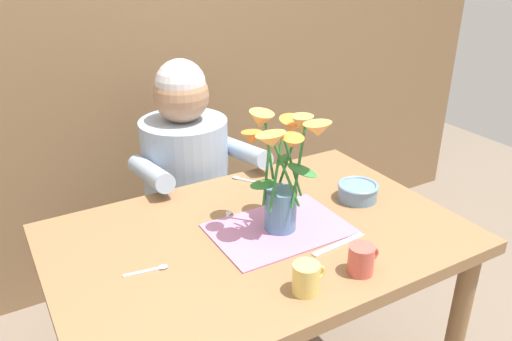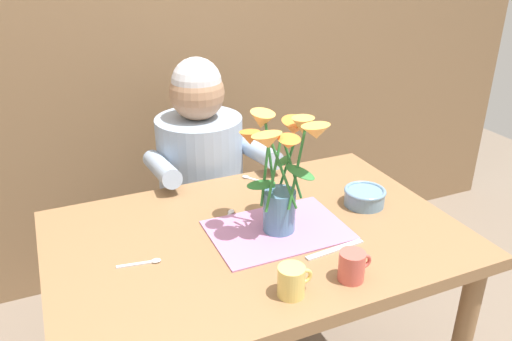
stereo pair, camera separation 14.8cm
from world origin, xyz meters
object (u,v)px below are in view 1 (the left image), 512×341
flower_vase (283,166)px  seated_person (188,199)px  dinner_knife (339,244)px  tea_cup (306,278)px  ceramic_mug (361,259)px  ceramic_bowl (358,191)px

flower_vase → seated_person: bearing=94.5°
flower_vase → dinner_knife: size_ratio=1.87×
dinner_knife → tea_cup: (-0.20, -0.12, 0.04)m
dinner_knife → ceramic_mug: size_ratio=2.04×
ceramic_bowl → ceramic_mug: size_ratio=1.46×
flower_vase → tea_cup: (-0.11, -0.28, -0.16)m
seated_person → ceramic_bowl: seated_person is taller
ceramic_bowl → ceramic_mug: ceramic_mug is taller
flower_vase → dinner_knife: (0.09, -0.16, -0.20)m
ceramic_bowl → flower_vase: bearing=-174.9°
dinner_knife → tea_cup: tea_cup is taller
ceramic_bowl → tea_cup: (-0.43, -0.31, 0.01)m
seated_person → ceramic_bowl: 0.73m
seated_person → dinner_knife: 0.82m
seated_person → flower_vase: seated_person is taller
ceramic_bowl → tea_cup: 0.53m
seated_person → flower_vase: size_ratio=3.20×
flower_vase → ceramic_mug: size_ratio=3.81×
ceramic_mug → tea_cup: size_ratio=1.00×
flower_vase → ceramic_bowl: bearing=5.1°
dinner_knife → ceramic_mug: bearing=-108.9°
seated_person → ceramic_bowl: (0.37, -0.60, 0.21)m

